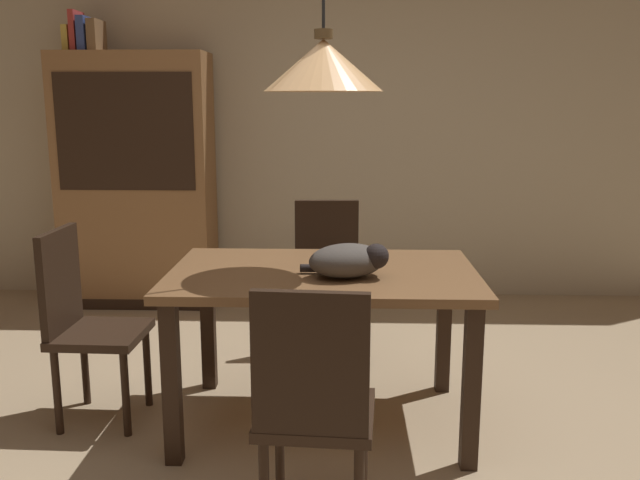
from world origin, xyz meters
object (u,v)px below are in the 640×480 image
(chair_near_front, at_px, (314,402))
(cat_sleeping, at_px, (349,260))
(book_yellow_short, at_px, (70,39))
(book_brown_thick, at_px, (97,36))
(hutch_bookcase, at_px, (137,186))
(book_blue_wide, at_px, (86,34))
(dining_table, at_px, (323,292))
(book_red_tall, at_px, (77,31))
(pendant_lamp, at_px, (323,65))
(chair_left_side, at_px, (84,317))
(chair_far_back, at_px, (327,273))

(chair_near_front, relative_size, cat_sleeping, 2.30)
(book_yellow_short, xyz_separation_m, book_brown_thick, (0.19, 0.00, 0.02))
(cat_sleeping, height_order, book_yellow_short, book_yellow_short)
(hutch_bookcase, bearing_deg, book_blue_wide, 179.72)
(chair_near_front, bearing_deg, book_brown_thick, 120.53)
(dining_table, bearing_deg, book_brown_thick, 130.67)
(dining_table, bearing_deg, book_red_tall, 132.93)
(pendant_lamp, xyz_separation_m, book_yellow_short, (-1.86, 1.94, 0.28))
(book_red_tall, distance_m, book_brown_thick, 0.14)
(dining_table, bearing_deg, pendant_lamp, 48.81)
(chair_near_front, xyz_separation_m, book_red_tall, (-1.80, 2.82, 1.48))
(chair_left_side, xyz_separation_m, book_yellow_short, (-0.74, 1.94, 1.43))
(pendant_lamp, bearing_deg, book_red_tall, 132.93)
(chair_near_front, bearing_deg, cat_sleeping, 80.71)
(book_red_tall, bearing_deg, chair_left_side, -70.73)
(chair_far_back, bearing_deg, book_brown_thick, 147.42)
(dining_table, relative_size, book_blue_wide, 5.83)
(pendant_lamp, relative_size, book_brown_thick, 5.42)
(chair_left_side, xyz_separation_m, cat_sleeping, (1.25, -0.13, 0.32))
(chair_far_back, height_order, book_yellow_short, book_yellow_short)
(book_brown_thick, bearing_deg, book_blue_wide, 180.00)
(book_red_tall, bearing_deg, cat_sleeping, -47.02)
(hutch_bookcase, bearing_deg, dining_table, -53.51)
(chair_near_front, bearing_deg, chair_far_back, 89.93)
(chair_near_front, xyz_separation_m, book_blue_wide, (-1.74, 2.82, 1.46))
(cat_sleeping, relative_size, book_blue_wide, 1.69)
(book_red_tall, xyz_separation_m, book_brown_thick, (0.14, 0.00, -0.03))
(pendant_lamp, height_order, book_red_tall, pendant_lamp)
(chair_left_side, relative_size, chair_far_back, 1.00)
(chair_left_side, height_order, chair_far_back, same)
(pendant_lamp, distance_m, book_brown_thick, 2.58)
(hutch_bookcase, bearing_deg, pendant_lamp, -53.51)
(chair_left_side, height_order, cat_sleeping, chair_left_side)
(book_blue_wide, bearing_deg, chair_far_back, -31.44)
(book_blue_wide, distance_m, book_brown_thick, 0.08)
(book_brown_thick, bearing_deg, pendant_lamp, -49.33)
(chair_near_front, relative_size, book_blue_wide, 3.88)
(chair_far_back, relative_size, chair_near_front, 1.00)
(book_brown_thick, bearing_deg, hutch_bookcase, -0.37)
(chair_left_side, relative_size, pendant_lamp, 0.72)
(pendant_lamp, bearing_deg, chair_near_front, -90.37)
(chair_far_back, height_order, chair_near_front, same)
(pendant_lamp, relative_size, book_red_tall, 4.64)
(cat_sleeping, distance_m, book_brown_thick, 2.96)
(chair_near_front, bearing_deg, hutch_bookcase, 116.90)
(chair_far_back, distance_m, hutch_bookcase, 1.82)
(hutch_bookcase, relative_size, book_blue_wide, 7.71)
(chair_far_back, bearing_deg, pendant_lamp, -89.77)
(dining_table, height_order, book_brown_thick, book_brown_thick)
(hutch_bookcase, height_order, book_brown_thick, book_brown_thick)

